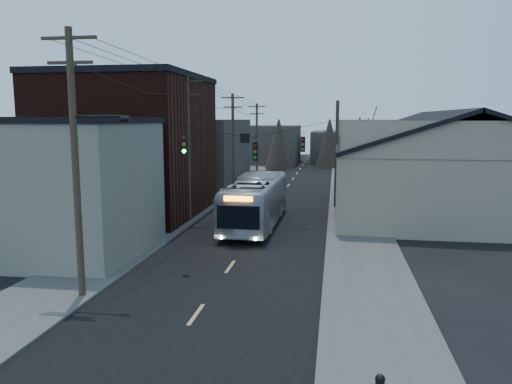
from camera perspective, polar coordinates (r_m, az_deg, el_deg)
ground at (r=17.19m, az=-8.75°, el=-16.19°), size 160.00×160.00×0.00m
road_surface at (r=45.67m, az=2.77°, el=-0.56°), size 9.00×110.00×0.02m
sidewalk_left at (r=46.81m, az=-5.16°, el=-0.30°), size 4.00×110.00×0.12m
sidewalk_right at (r=45.43m, az=10.95°, el=-0.69°), size 4.00×110.00×0.12m
building_clapboard at (r=27.85m, az=-21.01°, el=0.36°), size 8.00×8.00×7.00m
building_brick at (r=37.96m, az=-14.14°, el=4.95°), size 10.00×12.00×10.00m
building_left_far at (r=52.98m, az=-6.77°, el=4.43°), size 9.00×14.00×7.00m
warehouse at (r=40.90m, az=20.41°, el=1.67°), size 16.16×20.60×7.73m
building_far_left at (r=80.70m, az=1.28°, el=5.48°), size 10.00×12.00×6.00m
building_far_right at (r=85.00m, az=10.49°, el=5.15°), size 12.00×14.00×5.00m
bare_tree at (r=35.06m, az=11.62°, el=2.47°), size 0.40×0.40×7.20m
utility_lines at (r=39.87m, az=-2.58°, el=5.28°), size 11.24×45.28×10.50m
bus at (r=33.24m, az=-0.01°, el=-1.06°), size 2.90×11.94×3.32m
parked_car at (r=51.88m, az=0.22°, el=1.30°), size 1.71×4.33×1.40m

